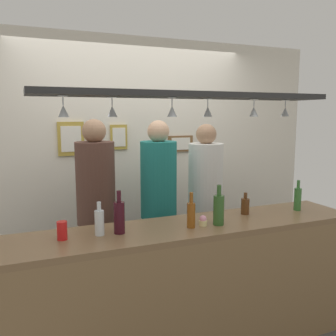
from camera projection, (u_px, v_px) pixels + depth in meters
ground_plane at (172, 322)px, 3.15m from camera, size 8.00×8.00×0.00m
back_wall at (133, 160)px, 3.97m from camera, size 4.40×0.06×2.60m
bar_counter at (200, 273)px, 2.59m from camera, size 2.70×0.55×0.98m
overhead_glass_rack at (189, 95)px, 2.59m from camera, size 2.20×0.36×0.04m
hanging_wineglass_far_left at (63, 110)px, 2.25m from camera, size 0.07×0.07×0.13m
hanging_wineglass_left at (112, 111)px, 2.46m from camera, size 0.07×0.07×0.13m
hanging_wineglass_center_left at (172, 111)px, 2.50m from camera, size 0.07×0.07×0.13m
hanging_wineglass_center at (208, 111)px, 2.70m from camera, size 0.07×0.07×0.13m
hanging_wineglass_center_right at (254, 111)px, 2.76m from camera, size 0.07×0.07×0.13m
hanging_wineglass_right at (285, 111)px, 2.96m from camera, size 0.07×0.07×0.13m
person_left_brown_shirt at (96, 198)px, 3.20m from camera, size 0.34×0.34×1.75m
person_middle_teal_shirt at (159, 194)px, 3.42m from camera, size 0.34×0.34×1.74m
person_right_white_patterned_shirt at (205, 192)px, 3.61m from camera, size 0.34×0.34×1.70m
bottle_champagne_green at (219, 209)px, 2.67m from camera, size 0.08×0.08×0.30m
bottle_soda_clear at (99, 222)px, 2.44m from camera, size 0.06×0.06×0.23m
bottle_beer_brown_stubby at (245, 206)px, 2.96m from camera, size 0.07×0.07×0.18m
bottle_beer_amber_tall at (191, 214)px, 2.61m from camera, size 0.06×0.06×0.26m
bottle_wine_dark_red at (119, 217)px, 2.48m from camera, size 0.08×0.08×0.30m
bottle_beer_green_import at (298, 198)px, 3.08m from camera, size 0.06×0.06×0.26m
drink_can at (62, 231)px, 2.36m from camera, size 0.07×0.07×0.12m
cupcake at (203, 221)px, 2.66m from camera, size 0.06×0.06×0.08m
picture_frame_caricature at (71, 139)px, 3.64m from camera, size 0.26×0.02×0.34m
picture_frame_crest at (119, 137)px, 3.83m from camera, size 0.18×0.02×0.26m
picture_frame_lower_pair at (181, 144)px, 4.11m from camera, size 0.30×0.02×0.18m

